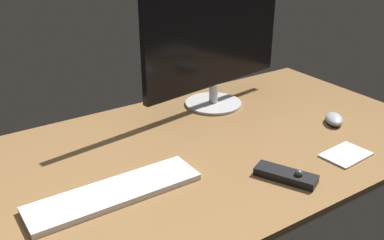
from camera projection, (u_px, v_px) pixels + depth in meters
desk at (222, 143)px, 138.34cm from camera, size 140.00×84.00×2.00cm
monitor at (215, 36)px, 153.50cm from camera, size 61.93×20.97×48.06cm
keyboard at (115, 193)px, 110.53cm from camera, size 44.67×11.92×1.62cm
computer_mouse at (334, 119)px, 148.96cm from camera, size 10.80×11.01×3.08cm
media_remote at (286, 175)px, 117.26cm from camera, size 12.29×17.31×3.73cm
notepad at (346, 155)px, 129.11cm from camera, size 14.76×10.74×0.60cm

